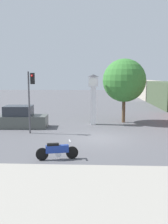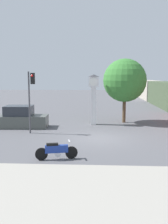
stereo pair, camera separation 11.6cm
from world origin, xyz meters
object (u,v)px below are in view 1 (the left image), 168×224
Objects in this scene: clock_tower at (93,92)px; street_tree at (124,80)px; parked_car at (21,118)px; freight_train at (165,94)px; traffic_light at (31,91)px; motorcycle at (57,151)px.

clock_tower is 0.76× the size of street_tree.
freight_train is at bearing 41.26° from parked_car.
freight_train is at bearing 50.44° from traffic_light.
freight_train reaches higher than motorcycle.
clock_tower is at bearing 12.24° from parked_car.
freight_train is 8.33× the size of traffic_light.
freight_train is (11.69, 23.26, 1.24)m from motorcycle.
clock_tower reaches higher than parked_car.
motorcycle is 0.49× the size of parked_car.
street_tree reaches higher than freight_train.
motorcycle is 8.89m from parked_car.
traffic_light is 0.79× the size of street_tree.
clock_tower is 17.10m from freight_train.
clock_tower reaches higher than motorcycle.
parked_car is at bearing -162.88° from street_tree.
street_tree reaches higher than clock_tower.
street_tree is (-7.21, -12.77, 2.11)m from freight_train.
clock_tower is 0.96× the size of traffic_light.
freight_train is at bearing 60.53° from street_tree.
street_tree reaches higher than motorcycle.
clock_tower is 1.01× the size of parked_car.
parked_car is at bearing 105.81° from motorcycle.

